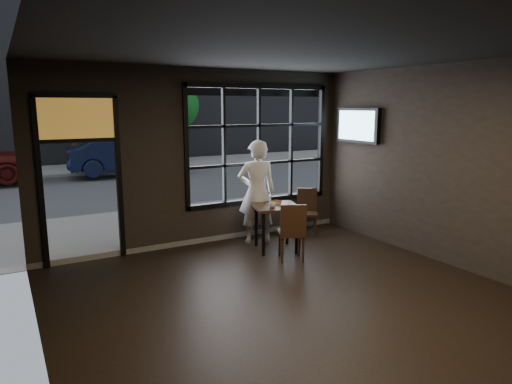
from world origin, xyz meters
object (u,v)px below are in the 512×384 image
man (257,192)px  chair_near (291,231)px  navy_car (128,155)px  cafe_table (276,228)px

man → chair_near: bearing=110.1°
man → navy_car: 9.49m
man → cafe_table: bearing=117.0°
cafe_table → man: 0.79m
chair_near → man: (-0.02, 1.12, 0.48)m
cafe_table → navy_car: 10.05m
cafe_table → man: size_ratio=0.42×
navy_car → cafe_table: bearing=-172.4°
cafe_table → navy_car: bearing=107.8°
man → navy_car: bearing=-71.1°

